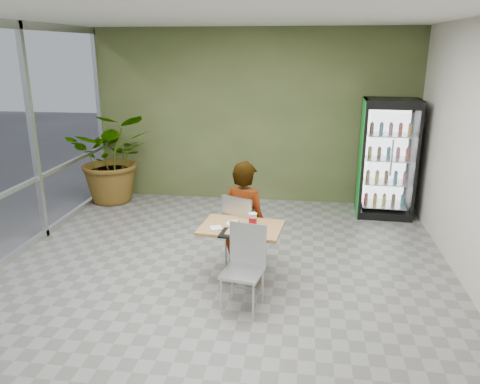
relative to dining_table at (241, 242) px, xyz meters
name	(u,v)px	position (x,y,z in m)	size (l,w,h in m)	color
ground	(220,284)	(-0.25, -0.12, -0.54)	(7.00, 7.00, 0.00)	gray
room_envelope	(218,160)	(-0.25, -0.12, 1.06)	(6.00, 7.00, 3.20)	silver
dining_table	(241,242)	(0.00, 0.00, 0.00)	(1.05, 0.78, 0.75)	#9D7B43
chair_far	(241,225)	(-0.07, 0.45, 0.05)	(0.58, 0.59, 1.00)	silver
chair_near	(245,260)	(0.12, -0.56, 0.03)	(0.50, 0.50, 0.97)	silver
seated_woman	(244,225)	(-0.03, 0.50, 0.04)	(0.65, 0.42, 1.75)	black
pizza_plate	(234,223)	(-0.10, 0.07, 0.23)	(0.28, 0.29, 0.03)	white
soda_cup	(253,220)	(0.14, -0.01, 0.30)	(0.10, 0.10, 0.18)	white
napkin_stack	(216,228)	(-0.29, -0.13, 0.22)	(0.14, 0.14, 0.02)	white
cafeteria_tray	(238,234)	(0.00, -0.28, 0.23)	(0.41, 0.30, 0.02)	black
beverage_fridge	(387,159)	(2.14, 2.82, 0.48)	(0.95, 0.75, 2.03)	black
potted_plant	(113,157)	(-2.85, 2.92, 0.32)	(1.54, 1.33, 1.72)	#346729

